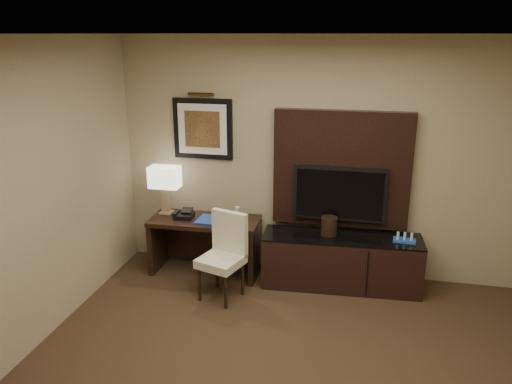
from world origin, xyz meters
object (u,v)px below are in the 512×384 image
(desk, at_px, (206,246))
(tv, at_px, (340,194))
(table_lamp, at_px, (165,192))
(minibar_tray, at_px, (405,238))
(ice_bucket, at_px, (329,226))
(water_bottle, at_px, (237,214))
(credenza, at_px, (341,261))
(desk_chair, at_px, (221,261))
(desk_phone, at_px, (184,213))

(desk, distance_m, tv, 1.67)
(table_lamp, relative_size, minibar_tray, 2.26)
(desk, height_order, tv, tv)
(ice_bucket, bearing_deg, desk, -178.91)
(tv, bearing_deg, minibar_tray, -14.11)
(water_bottle, distance_m, ice_bucket, 1.04)
(tv, height_order, water_bottle, tv)
(credenza, bearing_deg, minibar_tray, -2.30)
(water_bottle, bearing_deg, desk_chair, -93.57)
(tv, relative_size, water_bottle, 5.94)
(desk_chair, xyz_separation_m, minibar_tray, (1.87, 0.55, 0.20))
(water_bottle, bearing_deg, desk_phone, -176.28)
(desk_chair, height_order, minibar_tray, desk_chair)
(desk_chair, relative_size, minibar_tray, 3.70)
(credenza, distance_m, desk_chair, 1.34)
(desk_chair, height_order, table_lamp, table_lamp)
(desk, height_order, minibar_tray, minibar_tray)
(tv, relative_size, minibar_tray, 4.29)
(desk_chair, bearing_deg, water_bottle, 104.06)
(ice_bucket, bearing_deg, desk_phone, -178.44)
(table_lamp, relative_size, ice_bucket, 2.60)
(desk_chair, distance_m, ice_bucket, 1.24)
(water_bottle, bearing_deg, minibar_tray, -0.36)
(water_bottle, xyz_separation_m, minibar_tray, (1.84, -0.01, -0.12))
(credenza, distance_m, tv, 0.75)
(desk_chair, xyz_separation_m, ice_bucket, (1.07, 0.57, 0.26))
(credenza, relative_size, minibar_tray, 7.37)
(desk_chair, bearing_deg, minibar_tray, 34.08)
(water_bottle, height_order, minibar_tray, water_bottle)
(desk_phone, bearing_deg, table_lamp, 152.51)
(credenza, height_order, tv, tv)
(water_bottle, relative_size, minibar_tray, 0.72)
(credenza, bearing_deg, desk_chair, -159.30)
(desk_chair, xyz_separation_m, water_bottle, (0.04, 0.56, 0.32))
(table_lamp, height_order, desk_phone, table_lamp)
(credenza, xyz_separation_m, ice_bucket, (-0.15, 0.03, 0.40))
(desk_chair, relative_size, water_bottle, 5.13)
(desk_chair, xyz_separation_m, desk_phone, (-0.59, 0.52, 0.29))
(table_lamp, height_order, minibar_tray, table_lamp)
(tv, xyz_separation_m, desk_phone, (-1.75, -0.21, -0.30))
(tv, bearing_deg, water_bottle, -171.51)
(desk_phone, bearing_deg, ice_bucket, -3.44)
(credenza, relative_size, desk_chair, 1.99)
(desk_phone, distance_m, water_bottle, 0.62)
(tv, bearing_deg, desk_phone, -173.20)
(credenza, distance_m, minibar_tray, 0.73)
(tv, height_order, desk_chair, tv)
(ice_bucket, xyz_separation_m, minibar_tray, (0.80, -0.02, -0.06))
(desk, bearing_deg, minibar_tray, -1.49)
(desk_phone, xyz_separation_m, minibar_tray, (2.46, 0.03, -0.09))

